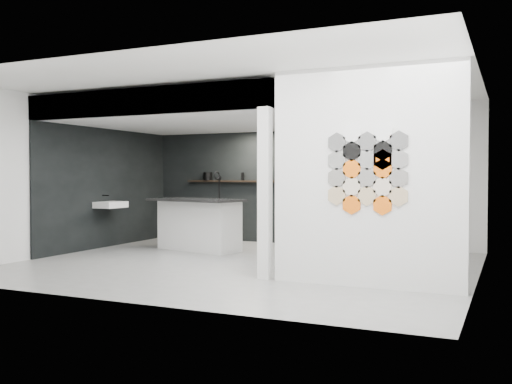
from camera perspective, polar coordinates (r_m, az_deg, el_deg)
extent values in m
cube|color=slate|center=(9.15, -1.36, -7.29)|extent=(7.00, 6.00, 0.01)
cube|color=silver|center=(7.35, 11.00, 1.50)|extent=(2.45, 0.15, 2.80)
cube|color=black|center=(12.28, -0.82, 0.51)|extent=(4.40, 0.04, 2.35)
cube|color=black|center=(11.76, -14.60, 0.41)|extent=(0.04, 4.00, 2.35)
cube|color=silver|center=(10.59, -5.40, 7.78)|extent=(4.40, 4.00, 0.40)
cube|color=silver|center=(7.79, 0.89, -0.12)|extent=(0.16, 0.16, 2.35)
cube|color=silver|center=(8.99, -11.55, 8.86)|extent=(4.40, 0.16, 0.40)
cube|color=silver|center=(11.47, -14.33, -1.24)|extent=(0.40, 0.60, 0.12)
cube|color=black|center=(12.14, -0.61, 1.09)|extent=(3.00, 0.15, 0.04)
cube|color=silver|center=(10.89, -5.73, -3.36)|extent=(1.73, 0.96, 0.94)
cube|color=black|center=(10.80, -6.05, -0.79)|extent=(1.99, 1.22, 0.04)
cube|color=black|center=(10.71, -4.47, -0.73)|extent=(0.57, 0.52, 0.02)
cylinder|color=black|center=(10.87, -3.70, 0.50)|extent=(0.03, 0.03, 0.44)
torus|color=black|center=(10.82, -3.93, 1.65)|extent=(0.06, 0.15, 0.15)
cylinder|color=black|center=(12.61, -4.84, 1.58)|extent=(0.23, 0.23, 0.17)
ellipsoid|color=black|center=(11.70, 4.58, 1.52)|extent=(0.22, 0.22, 0.15)
cylinder|color=gray|center=(11.64, 5.43, 1.40)|extent=(0.14, 0.14, 0.10)
cylinder|color=gray|center=(11.64, 5.43, 1.52)|extent=(0.14, 0.14, 0.15)
cylinder|color=black|center=(12.22, -1.34, 1.57)|extent=(0.07, 0.07, 0.17)
cylinder|color=black|center=(12.47, -3.68, 1.40)|extent=(0.08, 0.08, 0.09)
cylinder|color=tan|center=(7.36, 8.07, -0.34)|extent=(0.26, 0.02, 0.26)
cylinder|color=#66635E|center=(7.36, 8.08, 1.42)|extent=(0.26, 0.02, 0.26)
cylinder|color=silver|center=(7.36, 8.08, 3.17)|extent=(0.26, 0.02, 0.26)
cylinder|color=black|center=(7.37, 8.09, 4.92)|extent=(0.26, 0.02, 0.26)
cylinder|color=orange|center=(7.31, 9.54, -1.24)|extent=(0.26, 0.02, 0.26)
cylinder|color=beige|center=(7.30, 9.54, 0.53)|extent=(0.26, 0.02, 0.26)
cylinder|color=orange|center=(7.30, 9.55, 2.29)|extent=(0.26, 0.02, 0.26)
cylinder|color=black|center=(7.31, 9.56, 4.06)|extent=(0.26, 0.02, 0.26)
cylinder|color=white|center=(7.32, 9.57, 5.82)|extent=(0.26, 0.02, 0.26)
cylinder|color=tan|center=(7.26, 11.03, -0.38)|extent=(0.26, 0.02, 0.26)
cylinder|color=#66635E|center=(7.26, 11.04, 1.40)|extent=(0.26, 0.02, 0.26)
cylinder|color=silver|center=(7.26, 11.05, 3.18)|extent=(0.26, 0.02, 0.26)
cylinder|color=black|center=(7.27, 11.06, 4.95)|extent=(0.26, 0.02, 0.26)
cylinder|color=orange|center=(7.22, 12.53, -1.29)|extent=(0.26, 0.02, 0.26)
cylinder|color=beige|center=(7.21, 12.54, 0.50)|extent=(0.26, 0.02, 0.26)
cylinder|color=orange|center=(7.21, 12.55, 2.28)|extent=(0.26, 0.02, 0.26)
cylinder|color=black|center=(7.22, 12.56, 4.07)|extent=(0.26, 0.02, 0.26)
cylinder|color=white|center=(7.23, 12.57, 5.85)|extent=(0.26, 0.02, 0.26)
cylinder|color=tan|center=(7.18, 14.06, -0.42)|extent=(0.26, 0.02, 0.26)
cylinder|color=#66635E|center=(7.18, 14.07, 1.38)|extent=(0.26, 0.02, 0.26)
cylinder|color=silver|center=(7.18, 14.08, 3.18)|extent=(0.26, 0.02, 0.26)
cylinder|color=black|center=(7.19, 14.09, 4.97)|extent=(0.26, 0.02, 0.26)
cylinder|color=orange|center=(7.22, 12.56, 3.18)|extent=(0.26, 0.02, 0.26)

